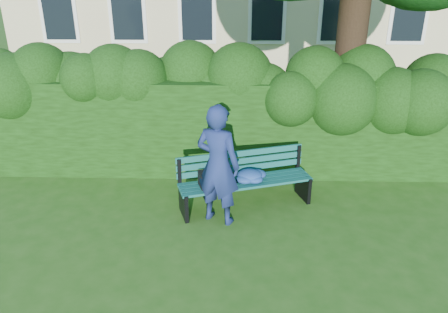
{
  "coord_description": "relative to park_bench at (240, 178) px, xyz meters",
  "views": [
    {
      "loc": [
        0.18,
        -5.64,
        3.66
      ],
      "look_at": [
        0.0,
        0.6,
        0.95
      ],
      "focal_mm": 35.0,
      "sensor_mm": 36.0,
      "label": 1
    }
  ],
  "objects": [
    {
      "name": "park_bench",
      "position": [
        0.0,
        0.0,
        0.0
      ],
      "size": [
        2.24,
        1.2,
        0.89
      ],
      "rotation": [
        0.0,
        0.0,
        0.32
      ],
      "color": "#115157",
      "rests_on": "ground"
    },
    {
      "name": "hedge",
      "position": [
        -0.25,
        1.47,
        0.39
      ],
      "size": [
        10.0,
        1.0,
        1.8
      ],
      "color": "black",
      "rests_on": "ground"
    },
    {
      "name": "ground",
      "position": [
        -0.25,
        -0.73,
        -0.51
      ],
      "size": [
        80.0,
        80.0,
        0.0
      ],
      "primitive_type": "plane",
      "color": "#295916",
      "rests_on": "ground"
    },
    {
      "name": "man_reading",
      "position": [
        -0.34,
        -0.45,
        0.44
      ],
      "size": [
        0.81,
        0.69,
        1.89
      ],
      "primitive_type": "imported",
      "rotation": [
        0.0,
        0.0,
        2.72
      ],
      "color": "navy",
      "rests_on": "ground"
    }
  ]
}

